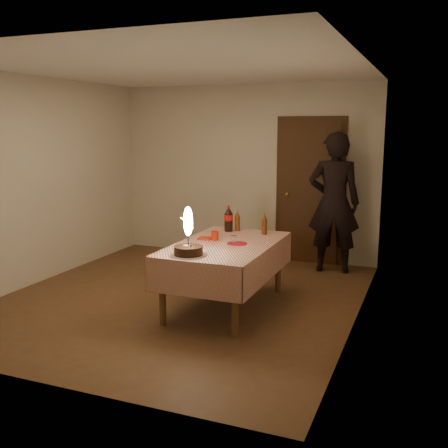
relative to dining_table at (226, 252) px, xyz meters
The scene contains 12 objects.
ground 0.87m from the dining_table, behind, with size 4.00×4.50×0.01m, color brown.
room_shell 1.18m from the dining_table, 165.15° to the left, with size 4.04×4.54×2.62m.
dining_table is the anchor object (origin of this frame).
birthday_cake 0.69m from the dining_table, 102.37° to the right, with size 0.36×0.36×0.49m.
red_plate 0.16m from the dining_table, ahead, with size 0.22×0.22×0.01m, color #B60C22.
red_cup 0.25m from the dining_table, 148.51° to the left, with size 0.08×0.08×0.10m, color #AA1B0B.
clear_cup 0.17m from the dining_table, 11.29° to the left, with size 0.07×0.07×0.09m, color white.
napkin_stack 0.32m from the dining_table, 160.52° to the left, with size 0.15×0.15×0.02m, color #A22312.
cola_bottle 0.70m from the dining_table, 108.60° to the left, with size 0.10×0.10×0.32m.
amber_bottle_left 0.74m from the dining_table, 100.00° to the left, with size 0.06×0.06×0.26m.
amber_bottle_right 0.69m from the dining_table, 68.15° to the left, with size 0.06×0.06×0.26m.
photographer 2.12m from the dining_table, 66.88° to the left, with size 0.76×0.57×1.91m.
Camera 1 is at (2.65, -5.25, 1.98)m, focal length 42.00 mm.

